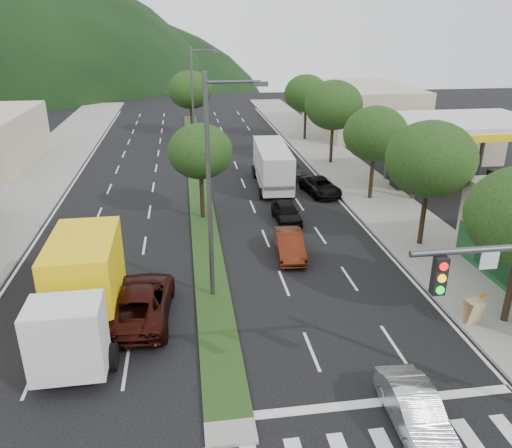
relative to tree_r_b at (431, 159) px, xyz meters
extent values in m
plane|color=black|center=(-12.00, -12.00, -5.04)|extent=(160.00, 160.00, 0.00)
cube|color=gray|center=(0.50, 13.00, -4.96)|extent=(5.00, 90.00, 0.15)
cube|color=gray|center=(-25.00, 13.00, -4.96)|extent=(6.00, 90.00, 0.15)
cube|color=#1A3413|center=(-12.00, 16.00, -4.98)|extent=(1.60, 56.00, 0.12)
cube|color=black|center=(-6.60, -13.65, 0.66)|extent=(0.35, 0.25, 1.05)
cube|color=silver|center=(7.00, 10.00, -0.04)|extent=(12.00, 8.00, 0.50)
cube|color=yellow|center=(7.00, 10.00, -0.39)|extent=(12.20, 8.20, 0.50)
cylinder|color=#47494C|center=(3.00, 7.50, -2.74)|extent=(0.36, 0.36, 4.60)
cylinder|color=#47494C|center=(3.00, 12.50, -2.74)|extent=(0.36, 0.36, 4.60)
cylinder|color=#47494C|center=(11.00, 12.50, -2.74)|extent=(0.36, 0.36, 4.60)
cube|color=black|center=(3.00, 10.00, -4.49)|extent=(0.80, 1.60, 1.10)
cube|color=black|center=(11.00, 10.00, -4.49)|extent=(0.80, 1.60, 1.10)
cube|color=beige|center=(7.50, 32.00, -2.44)|extent=(10.00, 16.00, 5.20)
cylinder|color=black|center=(0.00, -8.00, -3.07)|extent=(0.28, 0.28, 3.64)
cylinder|color=black|center=(0.00, 0.00, -2.98)|extent=(0.28, 0.28, 3.81)
ellipsoid|color=black|center=(0.00, 0.00, 0.01)|extent=(4.80, 4.80, 4.08)
cylinder|color=black|center=(0.00, 8.00, -3.09)|extent=(0.28, 0.28, 3.58)
ellipsoid|color=black|center=(0.00, 8.00, -0.28)|extent=(4.40, 4.40, 3.74)
cylinder|color=black|center=(0.00, 18.00, -2.93)|extent=(0.28, 0.28, 3.92)
ellipsoid|color=black|center=(0.00, 18.00, 0.15)|extent=(5.00, 5.00, 4.25)
cylinder|color=black|center=(0.00, 28.00, -3.04)|extent=(0.28, 0.28, 3.70)
ellipsoid|color=black|center=(0.00, 28.00, -0.13)|extent=(4.60, 4.60, 3.91)
cylinder|color=black|center=(-12.00, 6.00, -3.24)|extent=(0.28, 0.28, 3.36)
ellipsoid|color=black|center=(-12.00, 6.00, -0.60)|extent=(4.00, 4.00, 3.40)
cylinder|color=black|center=(-12.00, 32.00, -3.01)|extent=(0.28, 0.28, 3.81)
ellipsoid|color=black|center=(-12.00, 32.00, -0.02)|extent=(4.80, 4.80, 4.08)
cylinder|color=#47494C|center=(-12.00, -4.00, -0.04)|extent=(0.20, 0.20, 10.00)
cylinder|color=#47494C|center=(-10.90, -4.00, 4.56)|extent=(2.20, 0.12, 0.12)
cube|color=#47494C|center=(-9.80, -4.00, 4.46)|extent=(0.60, 0.25, 0.18)
cylinder|color=#47494C|center=(-12.00, 21.00, -0.04)|extent=(0.20, 0.20, 10.00)
cylinder|color=#47494C|center=(-10.90, 21.00, 4.56)|extent=(2.20, 0.12, 0.12)
cube|color=#47494C|center=(-9.80, 21.00, 4.46)|extent=(0.60, 0.25, 0.18)
imported|color=#ADAFB5|center=(-6.32, -12.99, -4.40)|extent=(1.46, 3.90, 1.27)
imported|color=black|center=(-15.16, -5.35, -4.25)|extent=(2.95, 5.81, 1.57)
imported|color=black|center=(-6.76, 4.75, -4.41)|extent=(1.59, 3.71, 1.25)
imported|color=#434347|center=(-4.44, 14.75, -4.41)|extent=(2.16, 4.44, 1.24)
imported|color=#4E1B0D|center=(-7.61, -0.25, -4.38)|extent=(1.74, 4.12, 1.32)
imported|color=black|center=(-3.17, 9.75, -4.43)|extent=(2.55, 4.56, 1.21)
cube|color=silver|center=(-17.23, -9.22, -3.22)|extent=(2.50, 1.84, 2.61)
cube|color=yellow|center=(-17.28, -5.03, -3.11)|extent=(2.67, 4.79, 3.51)
cube|color=black|center=(-17.27, -5.93, -4.53)|extent=(2.35, 6.60, 0.34)
cylinder|color=black|center=(-15.93, -8.73, -4.53)|extent=(0.35, 1.02, 1.02)
cylinder|color=black|center=(-18.54, -8.76, -4.53)|extent=(0.35, 1.02, 1.02)
cylinder|color=black|center=(-15.96, -6.26, -4.53)|extent=(0.35, 1.02, 1.02)
cylinder|color=black|center=(-18.57, -6.29, -4.53)|extent=(0.35, 1.02, 1.02)
cylinder|color=black|center=(-15.99, -4.01, -4.53)|extent=(0.35, 1.02, 1.02)
cylinder|color=black|center=(-18.60, -4.05, -4.53)|extent=(0.35, 1.02, 1.02)
cube|color=silver|center=(-6.35, 12.22, -3.29)|extent=(2.68, 8.19, 2.69)
cube|color=slate|center=(-6.35, 12.22, -3.96)|extent=(2.74, 8.19, 0.31)
cylinder|color=black|center=(-7.29, 15.51, -4.63)|extent=(0.36, 0.82, 0.81)
cylinder|color=black|center=(-5.05, 15.39, -4.63)|extent=(0.36, 0.82, 0.81)
cylinder|color=black|center=(-7.35, 14.54, -4.63)|extent=(0.36, 0.82, 0.81)
cylinder|color=black|center=(-5.10, 14.42, -4.63)|extent=(0.36, 0.82, 0.81)
cylinder|color=black|center=(-7.62, 9.38, -4.63)|extent=(0.36, 0.82, 0.81)
cylinder|color=black|center=(-5.38, 9.26, -4.63)|extent=(0.36, 0.82, 0.81)
cube|color=tan|center=(-1.45, -8.20, -4.35)|extent=(0.68, 0.39, 1.05)
cube|color=tan|center=(-1.55, -7.74, -4.35)|extent=(0.68, 0.39, 1.05)
cube|color=tan|center=(-1.50, -7.97, -3.85)|extent=(0.73, 0.63, 0.04)
cube|color=orange|center=(-1.32, -8.20, -3.52)|extent=(0.23, 0.07, 0.17)
camera|label=1|loc=(-12.93, -24.27, 6.71)|focal=35.00mm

